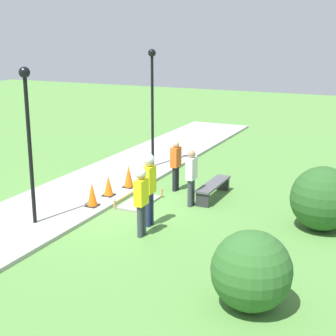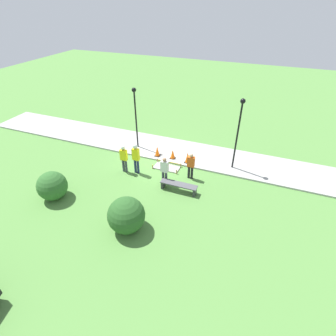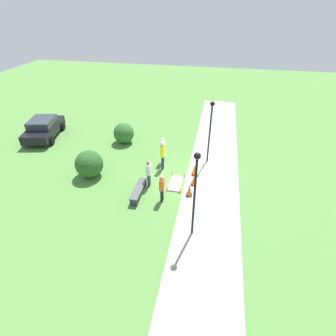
# 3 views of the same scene
# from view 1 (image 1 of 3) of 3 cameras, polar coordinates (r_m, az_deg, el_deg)

# --- Properties ---
(ground_plane) EXTENTS (60.00, 60.00, 0.00)m
(ground_plane) POSITION_cam_1_polar(r_m,az_deg,el_deg) (14.95, -6.43, -4.50)
(ground_plane) COLOR #51843D
(sidewalk) EXTENTS (28.00, 3.08, 0.10)m
(sidewalk) POSITION_cam_1_polar(r_m,az_deg,el_deg) (15.75, -11.24, -3.48)
(sidewalk) COLOR #9E9E99
(sidewalk) RESTS_ON ground_plane
(wet_concrete_patch) EXTENTS (1.60, 0.80, 0.27)m
(wet_concrete_patch) POSITION_cam_1_polar(r_m,az_deg,el_deg) (15.31, -3.25, -3.80)
(wet_concrete_patch) COLOR gray
(wet_concrete_patch) RESTS_ON ground_plane
(traffic_cone_near_patch) EXTENTS (0.34, 0.34, 0.71)m
(traffic_cone_near_patch) POSITION_cam_1_polar(r_m,az_deg,el_deg) (16.46, -4.39, -0.95)
(traffic_cone_near_patch) COLOR black
(traffic_cone_near_patch) RESTS_ON sidewalk
(traffic_cone_far_patch) EXTENTS (0.34, 0.34, 0.62)m
(traffic_cone_far_patch) POSITION_cam_1_polar(r_m,az_deg,el_deg) (15.70, -6.62, -1.99)
(traffic_cone_far_patch) COLOR black
(traffic_cone_far_patch) RESTS_ON sidewalk
(traffic_cone_sidewalk_edge) EXTENTS (0.34, 0.34, 0.69)m
(traffic_cone_sidewalk_edge) POSITION_cam_1_polar(r_m,az_deg,el_deg) (14.82, -8.40, -2.94)
(traffic_cone_sidewalk_edge) COLOR black
(traffic_cone_sidewalk_edge) RESTS_ON sidewalk
(park_bench) EXTENTS (1.98, 0.44, 0.47)m
(park_bench) POSITION_cam_1_polar(r_m,az_deg,el_deg) (15.74, 5.06, -2.13)
(park_bench) COLOR #2D2D33
(park_bench) RESTS_ON ground_plane
(worker_supervisor) EXTENTS (0.40, 0.28, 1.94)m
(worker_supervisor) POSITION_cam_1_polar(r_m,az_deg,el_deg) (13.26, -2.10, -1.59)
(worker_supervisor) COLOR navy
(worker_supervisor) RESTS_ON ground_plane
(worker_assistant) EXTENTS (0.40, 0.25, 1.76)m
(worker_assistant) POSITION_cam_1_polar(r_m,az_deg,el_deg) (12.63, -2.98, -3.11)
(worker_assistant) COLOR #383D47
(worker_assistant) RESTS_ON ground_plane
(bystander_in_orange_shirt) EXTENTS (0.40, 0.22, 1.63)m
(bystander_in_orange_shirt) POSITION_cam_1_polar(r_m,az_deg,el_deg) (16.27, 0.86, 0.59)
(bystander_in_orange_shirt) COLOR black
(bystander_in_orange_shirt) RESTS_ON ground_plane
(bystander_in_gray_shirt) EXTENTS (0.40, 0.22, 1.67)m
(bystander_in_gray_shirt) POSITION_cam_1_polar(r_m,az_deg,el_deg) (14.84, 2.60, -0.75)
(bystander_in_gray_shirt) COLOR #383D47
(bystander_in_gray_shirt) RESTS_ON ground_plane
(lamppost_near) EXTENTS (0.28, 0.28, 4.02)m
(lamppost_near) POSITION_cam_1_polar(r_m,az_deg,el_deg) (13.31, -15.25, 4.77)
(lamppost_near) COLOR black
(lamppost_near) RESTS_ON sidewalk
(lamppost_far) EXTENTS (0.28, 0.28, 4.24)m
(lamppost_far) POSITION_cam_1_polar(r_m,az_deg,el_deg) (18.54, -1.76, 8.45)
(lamppost_far) COLOR black
(lamppost_far) RESTS_ON sidewalk
(shrub_rounded_near) EXTENTS (1.66, 1.66, 1.66)m
(shrub_rounded_near) POSITION_cam_1_polar(r_m,az_deg,el_deg) (13.69, 16.78, -3.26)
(shrub_rounded_near) COLOR #285623
(shrub_rounded_near) RESTS_ON ground_plane
(shrub_rounded_mid) EXTENTS (1.50, 1.50, 1.50)m
(shrub_rounded_mid) POSITION_cam_1_polar(r_m,az_deg,el_deg) (9.65, 9.22, -11.17)
(shrub_rounded_mid) COLOR #2D6028
(shrub_rounded_mid) RESTS_ON ground_plane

